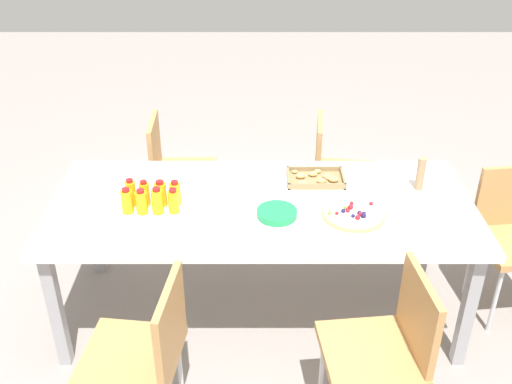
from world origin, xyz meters
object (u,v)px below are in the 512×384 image
object	(u,v)px
juice_bottle_5	(144,194)
chair_near_right	(387,344)
juice_bottle_6	(160,194)
chair_near_left	(145,350)
plate_stack	(277,213)
juice_bottle_0	(127,201)
juice_bottle_4	(131,193)
fruit_pizza	(353,214)
party_table	(261,212)
juice_bottle_1	(141,202)
chair_far_right	(335,168)
snack_tray	(315,179)
juice_bottle_7	(175,193)
napkin_stack	(85,209)
cardboard_tube	(420,174)
chair_far_left	(174,167)
juice_bottle_3	(173,201)

from	to	relation	value
juice_bottle_5	chair_near_right	bearing A→B (deg)	-33.96
juice_bottle_5	juice_bottle_6	xyz separation A→B (m)	(0.08, -0.00, -0.00)
chair_near_left	plate_stack	distance (m)	0.91
juice_bottle_0	juice_bottle_4	xyz separation A→B (m)	(0.01, 0.07, 0.01)
fruit_pizza	juice_bottle_0	bearing A→B (deg)	178.17
party_table	juice_bottle_1	distance (m)	0.62
fruit_pizza	plate_stack	distance (m)	0.38
chair_far_right	snack_tray	world-z (taller)	chair_far_right
chair_near_right	fruit_pizza	size ratio (longest dim) A/B	2.65
chair_far_right	juice_bottle_7	size ratio (longest dim) A/B	6.24
napkin_stack	party_table	bearing A→B (deg)	4.58
cardboard_tube	party_table	bearing A→B (deg)	-170.46
juice_bottle_1	juice_bottle_7	bearing A→B (deg)	27.93
juice_bottle_0	juice_bottle_6	distance (m)	0.17
juice_bottle_0	juice_bottle_7	size ratio (longest dim) A/B	1.02
party_table	plate_stack	size ratio (longest dim) A/B	10.89
juice_bottle_4	napkin_stack	xyz separation A→B (m)	(-0.23, -0.05, -0.06)
napkin_stack	cardboard_tube	world-z (taller)	cardboard_tube
fruit_pizza	party_table	bearing A→B (deg)	164.15
chair_far_left	plate_stack	xyz separation A→B (m)	(0.64, -0.96, 0.24)
juice_bottle_1	snack_tray	world-z (taller)	juice_bottle_1
juice_bottle_7	juice_bottle_4	bearing A→B (deg)	-178.40
snack_tray	chair_far_right	bearing A→B (deg)	71.56
juice_bottle_0	fruit_pizza	world-z (taller)	juice_bottle_0
juice_bottle_0	cardboard_tube	xyz separation A→B (m)	(1.51, 0.23, 0.03)
juice_bottle_4	chair_near_left	bearing A→B (deg)	-77.59
juice_bottle_6	juice_bottle_3	bearing A→B (deg)	-42.72
juice_bottle_5	plate_stack	world-z (taller)	juice_bottle_5
chair_far_left	cardboard_tube	size ratio (longest dim) A/B	4.55
juice_bottle_6	cardboard_tube	distance (m)	1.36
juice_bottle_5	napkin_stack	xyz separation A→B (m)	(-0.30, -0.05, -0.06)
cardboard_tube	juice_bottle_6	bearing A→B (deg)	-173.11
juice_bottle_7	juice_bottle_1	bearing A→B (deg)	-152.07
juice_bottle_4	juice_bottle_5	xyz separation A→B (m)	(0.07, -0.00, -0.00)
chair_far_right	cardboard_tube	bearing A→B (deg)	33.28
napkin_stack	cardboard_tube	xyz separation A→B (m)	(1.73, 0.21, 0.09)
chair_far_left	chair_far_right	bearing A→B (deg)	87.15
cardboard_tube	snack_tray	bearing A→B (deg)	170.69
chair_far_left	napkin_stack	size ratio (longest dim) A/B	5.53
juice_bottle_6	chair_near_left	bearing A→B (deg)	-88.30
napkin_stack	chair_near_left	bearing A→B (deg)	-61.34
juice_bottle_1	juice_bottle_3	world-z (taller)	same
juice_bottle_1	juice_bottle_3	size ratio (longest dim) A/B	1.00
plate_stack	cardboard_tube	distance (m)	0.81
chair_far_left	cardboard_tube	xyz separation A→B (m)	(1.40, -0.68, 0.32)
chair_near_left	snack_tray	world-z (taller)	chair_near_left
juice_bottle_0	cardboard_tube	distance (m)	1.52
juice_bottle_3	cardboard_tube	xyz separation A→B (m)	(1.28, 0.23, 0.03)
chair_near_left	juice_bottle_3	distance (m)	0.77
plate_stack	chair_near_left	bearing A→B (deg)	-129.73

